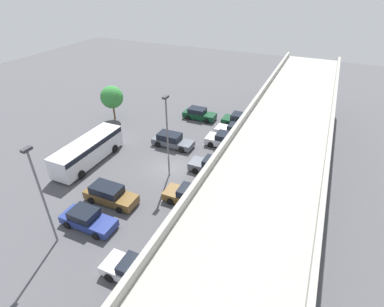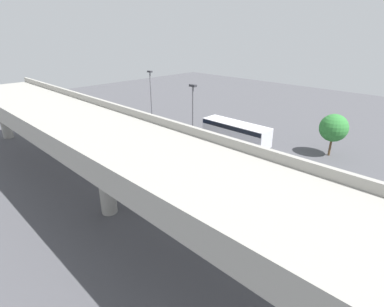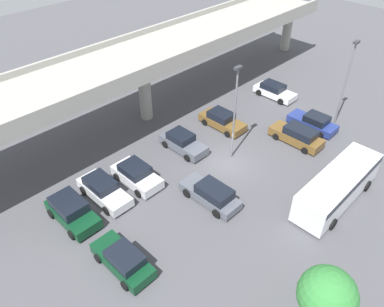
# 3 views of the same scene
# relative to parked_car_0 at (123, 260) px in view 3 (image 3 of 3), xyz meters

# --- Properties ---
(ground_plane) EXTENTS (105.78, 105.78, 0.00)m
(ground_plane) POSITION_rel_parked_car_0_xyz_m (12.51, 2.03, -0.71)
(ground_plane) COLOR #4C4C51
(highway_overpass) EXTENTS (50.56, 7.22, 7.37)m
(highway_overpass) POSITION_rel_parked_car_0_xyz_m (12.51, 12.66, 5.45)
(highway_overpass) COLOR #9E9B93
(highway_overpass) RESTS_ON ground_plane
(parked_car_0) EXTENTS (2.06, 4.53, 1.52)m
(parked_car_0) POSITION_rel_parked_car_0_xyz_m (0.00, 0.00, 0.00)
(parked_car_0) COLOR #0C381E
(parked_car_0) RESTS_ON ground_plane
(parked_car_1) EXTENTS (2.11, 4.87, 1.54)m
(parked_car_1) POSITION_rel_parked_car_0_xyz_m (2.82, 6.17, 0.01)
(parked_car_1) COLOR silver
(parked_car_1) RESTS_ON ground_plane
(parked_car_2) EXTENTS (2.23, 4.37, 1.59)m
(parked_car_2) POSITION_rel_parked_car_0_xyz_m (5.64, 5.72, 0.04)
(parked_car_2) COLOR silver
(parked_car_2) RESTS_ON ground_plane
(parked_car_3) EXTENTS (2.09, 4.54, 1.58)m
(parked_car_3) POSITION_rel_parked_car_0_xyz_m (11.31, 6.25, 0.01)
(parked_car_3) COLOR #515660
(parked_car_3) RESTS_ON ground_plane
(parked_car_4) EXTENTS (2.11, 4.68, 1.55)m
(parked_car_4) POSITION_rel_parked_car_0_xyz_m (16.51, 6.16, 0.00)
(parked_car_4) COLOR brown
(parked_car_4) RESTS_ON ground_plane
(parked_car_5) EXTENTS (2.05, 4.90, 1.63)m
(parked_car_5) POSITION_rel_parked_car_0_xyz_m (19.29, -0.45, 0.06)
(parked_car_5) COLOR brown
(parked_car_5) RESTS_ON ground_plane
(parked_car_6) EXTENTS (2.09, 4.65, 1.48)m
(parked_car_6) POSITION_rel_parked_car_0_xyz_m (22.46, -0.27, -0.04)
(parked_car_6) COLOR navy
(parked_car_6) RESTS_ON ground_plane
(parked_car_7) EXTENTS (2.07, 4.59, 1.47)m
(parked_car_7) POSITION_rel_parked_car_0_xyz_m (25.03, 6.01, -0.01)
(parked_car_7) COLOR silver
(parked_car_7) RESTS_ON ground_plane
(parked_car_8) EXTENTS (2.25, 4.45, 1.72)m
(parked_car_8) POSITION_rel_parked_car_0_xyz_m (-0.08, 5.84, 0.11)
(parked_car_8) COLOR #0C381E
(parked_car_8) RESTS_ON ground_plane
(parked_car_9) EXTENTS (2.10, 4.89, 1.55)m
(parked_car_9) POSITION_rel_parked_car_0_xyz_m (8.19, 0.02, 0.03)
(parked_car_9) COLOR #515660
(parked_car_9) RESTS_ON ground_plane
(shuttle_bus) EXTENTS (8.84, 2.80, 2.54)m
(shuttle_bus) POSITION_rel_parked_car_0_xyz_m (14.87, -6.54, 0.81)
(shuttle_bus) COLOR silver
(shuttle_bus) RESTS_ON ground_plane
(lamp_post_near_aisle) EXTENTS (0.70, 0.35, 8.34)m
(lamp_post_near_aisle) POSITION_rel_parked_car_0_xyz_m (24.74, -1.40, 4.15)
(lamp_post_near_aisle) COLOR slate
(lamp_post_near_aisle) RESTS_ON ground_plane
(lamp_post_mid_lot) EXTENTS (0.70, 0.35, 8.44)m
(lamp_post_mid_lot) POSITION_rel_parked_car_0_xyz_m (13.48, 2.44, 4.20)
(lamp_post_mid_lot) COLOR slate
(lamp_post_mid_lot) RESTS_ON ground_plane
(tree_front_left) EXTENTS (3.02, 3.02, 4.73)m
(tree_front_left) POSITION_rel_parked_car_0_xyz_m (4.89, -10.65, 2.50)
(tree_front_left) COLOR brown
(tree_front_left) RESTS_ON ground_plane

